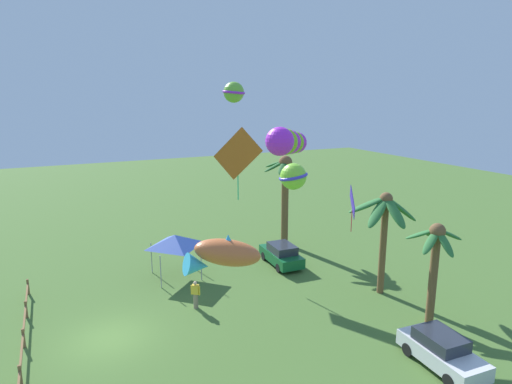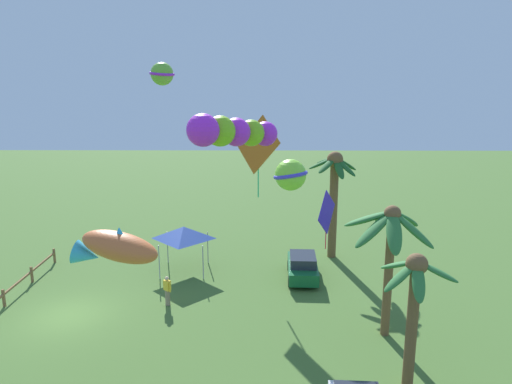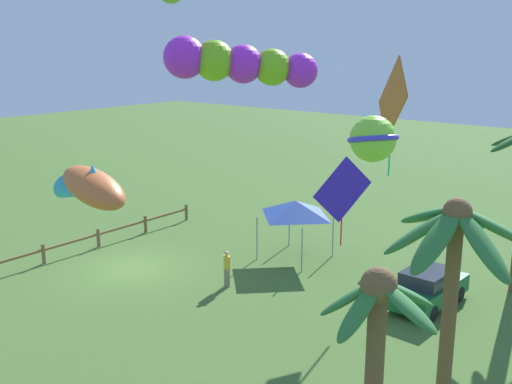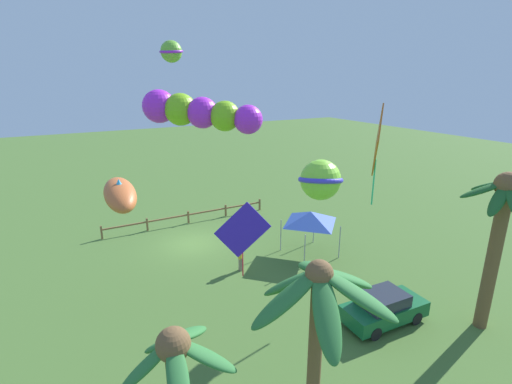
% 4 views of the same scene
% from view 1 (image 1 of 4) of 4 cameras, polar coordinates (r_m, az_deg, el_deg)
% --- Properties ---
extents(ground_plane, '(120.00, 120.00, 0.00)m').
position_cam_1_polar(ground_plane, '(23.49, -18.62, -17.76)').
color(ground_plane, '#476B2D').
extents(palm_tree_0, '(2.71, 2.87, 5.41)m').
position_cam_1_polar(palm_tree_0, '(23.84, 22.44, -7.40)').
color(palm_tree_0, brown).
rests_on(palm_tree_0, ground).
extents(palm_tree_1, '(3.18, 3.37, 7.12)m').
position_cam_1_polar(palm_tree_1, '(33.67, 3.84, 1.34)').
color(palm_tree_1, brown).
rests_on(palm_tree_1, ground).
extents(palm_tree_2, '(4.11, 3.98, 6.18)m').
position_cam_1_polar(palm_tree_2, '(26.29, 16.43, -3.01)').
color(palm_tree_2, brown).
rests_on(palm_tree_2, ground).
extents(rail_fence, '(12.53, 0.12, 0.95)m').
position_cam_1_polar(rail_fence, '(24.05, -28.23, -16.28)').
color(rail_fence, brown).
rests_on(rail_fence, ground).
extents(parked_car_0, '(3.97, 1.86, 1.51)m').
position_cam_1_polar(parked_car_0, '(30.70, 3.35, -8.17)').
color(parked_car_0, '#145B2D').
rests_on(parked_car_0, ground).
extents(parked_car_1, '(3.99, 1.91, 1.51)m').
position_cam_1_polar(parked_car_1, '(21.68, 23.18, -18.59)').
color(parked_car_1, silver).
rests_on(parked_car_1, ground).
extents(spectator_0, '(0.42, 0.44, 1.59)m').
position_cam_1_polar(spectator_0, '(24.98, -7.94, -13.16)').
color(spectator_0, gray).
rests_on(spectator_0, ground).
extents(festival_tent, '(2.86, 2.86, 2.85)m').
position_cam_1_polar(festival_tent, '(28.61, -10.58, -6.29)').
color(festival_tent, '#9E9EA3').
rests_on(festival_tent, ground).
extents(kite_fish_0, '(1.55, 3.44, 1.79)m').
position_cam_1_polar(kite_fish_0, '(17.72, -4.23, -8.11)').
color(kite_fish_0, '#D36732').
extents(kite_tube_1, '(3.82, 3.61, 1.60)m').
position_cam_1_polar(kite_tube_1, '(20.82, 4.18, 6.57)').
color(kite_tube_1, '#B628DD').
extents(kite_ball_2, '(2.42, 2.42, 1.58)m').
position_cam_1_polar(kite_ball_2, '(25.90, 4.92, 2.04)').
color(kite_ball_2, '#8BE438').
extents(kite_ball_3, '(1.41, 1.41, 0.91)m').
position_cam_1_polar(kite_ball_3, '(19.47, -2.94, 12.94)').
color(kite_ball_3, '#6BB633').
extents(kite_diamond_4, '(2.56, 2.54, 4.95)m').
position_cam_1_polar(kite_diamond_4, '(29.08, -2.41, 4.92)').
color(kite_diamond_4, '#BF5C19').
extents(kite_diamond_5, '(1.61, 0.93, 2.55)m').
position_cam_1_polar(kite_diamond_5, '(23.53, 12.54, -1.41)').
color(kite_diamond_5, '#381EB5').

